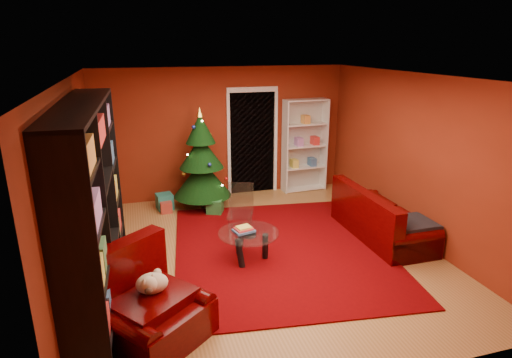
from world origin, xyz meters
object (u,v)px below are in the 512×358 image
object	(u,v)px
media_unit	(91,208)
gift_box_teal	(165,201)
dog	(152,283)
coffee_table	(249,246)
sofa	(383,213)
gift_box_red	(166,207)
christmas_tree	(201,160)
acrylic_chair	(240,214)
white_bookshelf	(305,146)
armchair	(153,304)
gift_box_green	(215,206)
rug	(281,249)

from	to	relation	value
media_unit	gift_box_teal	size ratio (longest dim) A/B	10.73
dog	coffee_table	bearing A→B (deg)	4.12
sofa	coffee_table	bearing A→B (deg)	94.13
gift_box_red	coffee_table	distance (m)	2.44
christmas_tree	acrylic_chair	world-z (taller)	christmas_tree
media_unit	white_bookshelf	distance (m)	5.10
gift_box_teal	sofa	world-z (taller)	sofa
sofa	dog	bearing A→B (deg)	111.61
acrylic_chair	armchair	bearing A→B (deg)	-103.94
media_unit	christmas_tree	size ratio (longest dim) A/B	1.63
media_unit	dog	xyz separation A→B (m)	(0.59, -0.85, -0.59)
white_bookshelf	sofa	world-z (taller)	white_bookshelf
white_bookshelf	acrylic_chair	distance (m)	2.76
armchair	media_unit	bearing A→B (deg)	83.86
gift_box_teal	sofa	size ratio (longest dim) A/B	0.15
sofa	acrylic_chair	bearing A→B (deg)	73.95
dog	white_bookshelf	bearing A→B (deg)	11.31
media_unit	acrylic_chair	distance (m)	2.57
gift_box_green	dog	xyz separation A→B (m)	(-1.28, -3.22, 0.48)
white_bookshelf	dog	size ratio (longest dim) A/B	4.98
rug	sofa	size ratio (longest dim) A/B	1.94
gift_box_teal	gift_box_green	xyz separation A→B (m)	(0.88, -0.50, -0.01)
gift_box_green	armchair	distance (m)	3.54
white_bookshelf	gift_box_green	bearing A→B (deg)	-161.23
gift_box_red	sofa	world-z (taller)	sofa
media_unit	gift_box_red	distance (m)	3.07
coffee_table	acrylic_chair	world-z (taller)	acrylic_chair
media_unit	acrylic_chair	bearing A→B (deg)	32.94
rug	gift_box_teal	size ratio (longest dim) A/B	12.59
gift_box_green	coffee_table	bearing A→B (deg)	-86.23
white_bookshelf	media_unit	bearing A→B (deg)	-143.74
media_unit	dog	size ratio (longest dim) A/B	7.89
gift_box_green	dog	distance (m)	3.50
armchair	dog	xyz separation A→B (m)	(0.01, 0.07, 0.20)
gift_box_teal	white_bookshelf	size ratio (longest dim) A/B	0.15
rug	gift_box_red	bearing A→B (deg)	127.17
gift_box_teal	coffee_table	world-z (taller)	coffee_table
rug	acrylic_chair	distance (m)	0.88
rug	gift_box_green	bearing A→B (deg)	111.42
coffee_table	gift_box_teal	bearing A→B (deg)	112.56
sofa	coffee_table	xyz separation A→B (m)	(-2.29, -0.17, -0.18)
white_bookshelf	armchair	bearing A→B (deg)	-132.00
gift_box_red	rug	bearing A→B (deg)	-52.83
christmas_tree	gift_box_teal	world-z (taller)	christmas_tree
gift_box_teal	gift_box_red	xyz separation A→B (m)	(0.01, -0.20, -0.04)
media_unit	coffee_table	bearing A→B (deg)	14.63
christmas_tree	gift_box_green	bearing A→B (deg)	-68.45
rug	gift_box_green	world-z (taller)	gift_box_green
christmas_tree	gift_box_red	distance (m)	1.10
armchair	dog	bearing A→B (deg)	45.00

